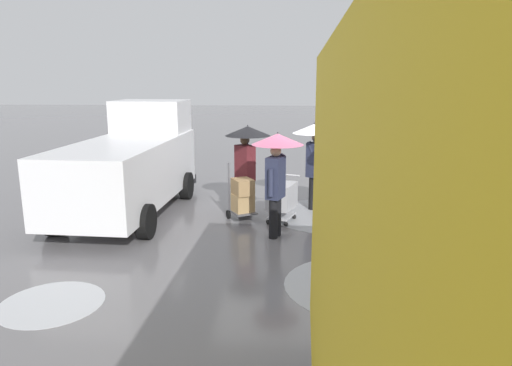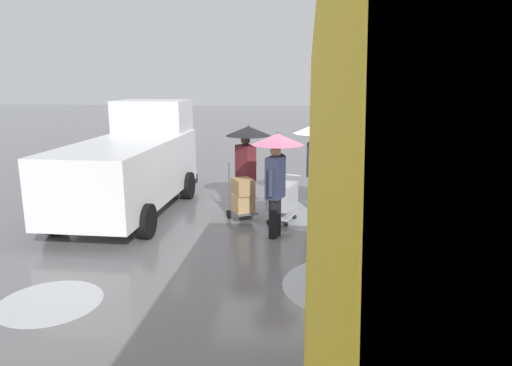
{
  "view_description": "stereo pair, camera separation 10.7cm",
  "coord_description": "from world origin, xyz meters",
  "px_view_note": "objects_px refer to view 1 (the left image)",
  "views": [
    {
      "loc": [
        -0.32,
        10.38,
        3.19
      ],
      "look_at": [
        0.26,
        0.89,
        1.05
      ],
      "focal_mm": 32.94,
      "sensor_mm": 36.0,
      "label": 1
    },
    {
      "loc": [
        -0.42,
        10.38,
        3.19
      ],
      "look_at": [
        0.26,
        0.89,
        1.05
      ],
      "focal_mm": 32.94,
      "sensor_mm": 36.0,
      "label": 2
    }
  ],
  "objects_px": {
    "hand_dolly_boxes": "(243,196)",
    "pedestrian_far_side": "(351,152)",
    "shopping_cart_vendor": "(282,197)",
    "cargo_van_parked_right": "(131,164)",
    "pedestrian_black_side": "(277,160)",
    "pedestrian_white_side": "(247,149)",
    "pedestrian_pink_side": "(315,146)"
  },
  "relations": [
    {
      "from": "shopping_cart_vendor",
      "to": "pedestrian_far_side",
      "type": "height_order",
      "value": "pedestrian_far_side"
    },
    {
      "from": "shopping_cart_vendor",
      "to": "pedestrian_black_side",
      "type": "bearing_deg",
      "value": 84.02
    },
    {
      "from": "cargo_van_parked_right",
      "to": "shopping_cart_vendor",
      "type": "bearing_deg",
      "value": 170.56
    },
    {
      "from": "pedestrian_white_side",
      "to": "pedestrian_far_side",
      "type": "bearing_deg",
      "value": 171.49
    },
    {
      "from": "pedestrian_black_side",
      "to": "pedestrian_pink_side",
      "type": "bearing_deg",
      "value": -113.02
    },
    {
      "from": "shopping_cart_vendor",
      "to": "hand_dolly_boxes",
      "type": "bearing_deg",
      "value": -0.24
    },
    {
      "from": "hand_dolly_boxes",
      "to": "pedestrian_black_side",
      "type": "bearing_deg",
      "value": 127.87
    },
    {
      "from": "cargo_van_parked_right",
      "to": "pedestrian_pink_side",
      "type": "height_order",
      "value": "cargo_van_parked_right"
    },
    {
      "from": "cargo_van_parked_right",
      "to": "pedestrian_black_side",
      "type": "bearing_deg",
      "value": 155.51
    },
    {
      "from": "hand_dolly_boxes",
      "to": "pedestrian_black_side",
      "type": "xyz_separation_m",
      "value": [
        -0.78,
        1.0,
        1.0
      ]
    },
    {
      "from": "hand_dolly_boxes",
      "to": "pedestrian_far_side",
      "type": "bearing_deg",
      "value": -176.64
    },
    {
      "from": "shopping_cart_vendor",
      "to": "pedestrian_white_side",
      "type": "distance_m",
      "value": 1.4
    },
    {
      "from": "pedestrian_pink_side",
      "to": "shopping_cart_vendor",
      "type": "bearing_deg",
      "value": 54.27
    },
    {
      "from": "pedestrian_pink_side",
      "to": "pedestrian_white_side",
      "type": "xyz_separation_m",
      "value": [
        1.61,
        0.59,
        0.0
      ]
    },
    {
      "from": "cargo_van_parked_right",
      "to": "pedestrian_black_side",
      "type": "xyz_separation_m",
      "value": [
        -3.51,
        1.6,
        0.41
      ]
    },
    {
      "from": "pedestrian_black_side",
      "to": "pedestrian_far_side",
      "type": "height_order",
      "value": "same"
    },
    {
      "from": "pedestrian_far_side",
      "to": "pedestrian_white_side",
      "type": "bearing_deg",
      "value": -8.51
    },
    {
      "from": "hand_dolly_boxes",
      "to": "pedestrian_black_side",
      "type": "height_order",
      "value": "pedestrian_black_side"
    },
    {
      "from": "cargo_van_parked_right",
      "to": "pedestrian_pink_side",
      "type": "relative_size",
      "value": 2.53
    },
    {
      "from": "pedestrian_white_side",
      "to": "cargo_van_parked_right",
      "type": "bearing_deg",
      "value": -2.15
    },
    {
      "from": "shopping_cart_vendor",
      "to": "hand_dolly_boxes",
      "type": "height_order",
      "value": "hand_dolly_boxes"
    },
    {
      "from": "cargo_van_parked_right",
      "to": "pedestrian_black_side",
      "type": "height_order",
      "value": "cargo_van_parked_right"
    },
    {
      "from": "pedestrian_far_side",
      "to": "pedestrian_pink_side",
      "type": "bearing_deg",
      "value": -51.69
    },
    {
      "from": "cargo_van_parked_right",
      "to": "hand_dolly_boxes",
      "type": "height_order",
      "value": "cargo_van_parked_right"
    },
    {
      "from": "hand_dolly_boxes",
      "to": "pedestrian_black_side",
      "type": "distance_m",
      "value": 1.62
    },
    {
      "from": "pedestrian_far_side",
      "to": "cargo_van_parked_right",
      "type": "bearing_deg",
      "value": -5.08
    },
    {
      "from": "pedestrian_pink_side",
      "to": "pedestrian_white_side",
      "type": "height_order",
      "value": "same"
    },
    {
      "from": "cargo_van_parked_right",
      "to": "pedestrian_white_side",
      "type": "xyz_separation_m",
      "value": [
        -2.78,
        0.1,
        0.41
      ]
    },
    {
      "from": "pedestrian_black_side",
      "to": "shopping_cart_vendor",
      "type": "bearing_deg",
      "value": -95.98
    },
    {
      "from": "pedestrian_pink_side",
      "to": "pedestrian_white_side",
      "type": "bearing_deg",
      "value": 20.07
    },
    {
      "from": "pedestrian_pink_side",
      "to": "pedestrian_black_side",
      "type": "xyz_separation_m",
      "value": [
        0.88,
        2.08,
        0.0
      ]
    },
    {
      "from": "cargo_van_parked_right",
      "to": "shopping_cart_vendor",
      "type": "distance_m",
      "value": 3.71
    }
  ]
}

